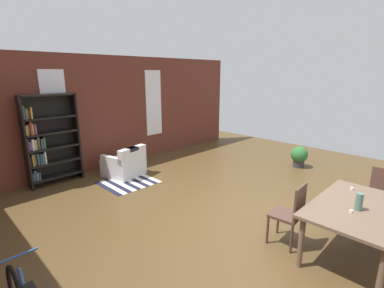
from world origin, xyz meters
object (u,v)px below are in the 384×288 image
Objects in this scene: vase_on_table at (359,202)px; dining_table at (360,212)px; potted_plant_by_shelf at (299,156)px; dining_chair_head_right at (380,196)px; bookshelf_tall at (48,140)px; dining_chair_far_left at (291,213)px; armchair_white at (125,164)px.

dining_table is at bearing 0.00° from vase_on_table.
dining_table is 3.87m from potted_plant_by_shelf.
bookshelf_tall is (-3.16, 5.70, 0.50)m from dining_chair_head_right.
dining_chair_far_left reaches higher than dining_table.
dining_chair_far_left is 0.47× the size of bookshelf_tall.
dining_table is 7.32× the size of vase_on_table.
bookshelf_tall is at bearing 107.82° from dining_chair_far_left.
vase_on_table is at bearing -85.73° from armchair_white.
vase_on_table is 0.11× the size of bookshelf_tall.
bookshelf_tall is 6.22m from potted_plant_by_shelf.
vase_on_table is 5.03m from armchair_white.
vase_on_table is (-0.12, -0.00, 0.19)m from dining_table.
dining_chair_far_left is (-0.25, 0.76, -0.35)m from vase_on_table.
armchair_white is (-0.12, 4.22, -0.23)m from dining_chair_far_left.
armchair_white is (1.46, -0.71, -0.74)m from bookshelf_tall.
dining_chair_far_left is 3.82m from potted_plant_by_shelf.
vase_on_table is 1.37m from dining_chair_head_right.
vase_on_table is 0.88m from dining_chair_far_left.
dining_table is 6.03m from bookshelf_tall.
dining_chair_head_right and dining_chair_far_left have the same top height.
potted_plant_by_shelf is at bearing 34.14° from vase_on_table.
dining_chair_head_right is 5.27m from armchair_white.
bookshelf_tall is at bearing 108.94° from dining_table.
potted_plant_by_shelf is at bearing 22.47° from dining_chair_far_left.
dining_chair_head_right is 1.00× the size of armchair_white.
bookshelf_tall is (-1.83, 5.70, 0.15)m from vase_on_table.
bookshelf_tall is 3.58× the size of potted_plant_by_shelf.
dining_table is 5.02m from armchair_white.
dining_chair_far_left is at bearing 115.81° from dining_table.
bookshelf_tall reaches higher than dining_chair_head_right.
vase_on_table is 5.99m from bookshelf_tall.
armchair_white is at bearing -26.06° from bookshelf_tall.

